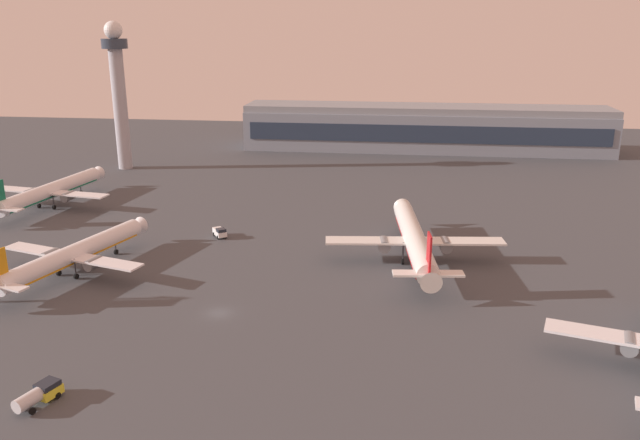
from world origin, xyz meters
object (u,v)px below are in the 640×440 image
at_px(airplane_far_stand, 414,240).
at_px(maintenance_van, 220,232).
at_px(airplane_near_gate, 50,191).
at_px(airplane_taxiway_distant, 73,255).
at_px(control_tower, 118,86).
at_px(fuel_truck, 39,394).

height_order(airplane_far_stand, maintenance_van, airplane_far_stand).
bearing_deg(airplane_near_gate, airplane_far_stand, -8.20).
relative_size(airplane_taxiway_distant, maintenance_van, 8.72).
relative_size(control_tower, maintenance_van, 10.29).
xyz_separation_m(airplane_taxiway_distant, fuel_truck, (16.94, -41.73, -2.51)).
distance_m(airplane_near_gate, fuel_truck, 96.37).
height_order(control_tower, maintenance_van, control_tower).
distance_m(airplane_taxiway_distant, airplane_far_stand, 66.14).
height_order(airplane_taxiway_distant, fuel_truck, airplane_taxiway_distant).
xyz_separation_m(airplane_far_stand, fuel_truck, (-47.37, -57.18, -3.09)).
bearing_deg(control_tower, airplane_near_gate, -90.18).
xyz_separation_m(control_tower, maintenance_van, (50.07, -64.47, -25.30)).
distance_m(control_tower, airplane_near_gate, 51.15).
distance_m(control_tower, airplane_far_stand, 120.57).
height_order(control_tower, airplane_near_gate, control_tower).
bearing_deg(control_tower, fuel_truck, -70.83).
xyz_separation_m(fuel_truck, maintenance_van, (4.57, 66.38, -0.19)).
bearing_deg(airplane_far_stand, fuel_truck, -136.00).
height_order(control_tower, airplane_taxiway_distant, control_tower).
bearing_deg(airplane_near_gate, maintenance_van, -11.82).
relative_size(control_tower, airplane_far_stand, 1.01).
xyz_separation_m(airplane_near_gate, maintenance_van, (50.22, -18.45, -2.97)).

